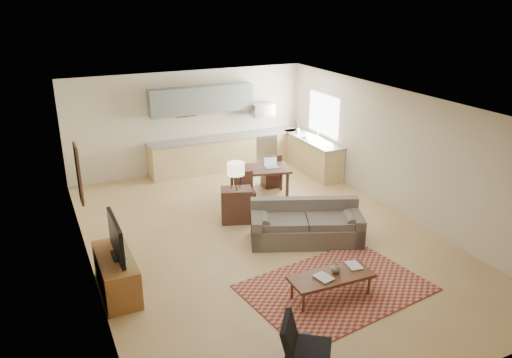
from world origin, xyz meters
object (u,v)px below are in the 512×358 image
tv_credenza (117,274)px  sofa (306,223)px  dining_table (259,182)px  armchair (309,347)px  console_table (236,205)px  coffee_table (331,286)px

tv_credenza → sofa: bearing=3.6°
sofa → dining_table: size_ratio=1.58×
armchair → tv_credenza: size_ratio=0.53×
console_table → tv_credenza: bearing=-130.8°
coffee_table → armchair: bearing=-130.8°
sofa → console_table: bearing=144.6°
sofa → dining_table: (0.15, 2.47, -0.03)m
sofa → armchair: sofa is taller
armchair → tv_credenza: bearing=69.4°
tv_credenza → dining_table: bearing=35.2°
console_table → dining_table: console_table is taller
coffee_table → armchair: size_ratio=1.83×
sofa → coffee_table: size_ratio=1.64×
tv_credenza → dining_table: (3.82, 2.69, 0.04)m
coffee_table → armchair: armchair is taller
console_table → armchair: bearing=-82.5°
armchair → dining_table: 5.91m
tv_credenza → dining_table: dining_table is taller
coffee_table → console_table: (-0.26, 3.25, 0.17)m
sofa → coffee_table: (-0.62, -1.84, -0.18)m
armchair → tv_credenza: 3.45m
tv_credenza → coffee_table: bearing=-27.7°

